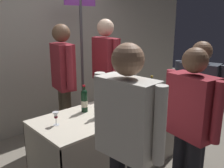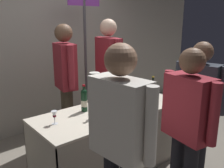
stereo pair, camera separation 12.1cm
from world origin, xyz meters
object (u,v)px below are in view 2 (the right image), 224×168
Objects in this scene: vendor_presenter at (66,76)px; booth_signpost at (85,46)px; display_bottle_0 at (84,100)px; taster_foreground_right at (187,121)px; tasting_table at (112,127)px; featured_wine_bottle at (125,91)px; wine_glass_near_vendor at (54,115)px; wine_glass_mid at (147,89)px; flower_vase at (121,99)px.

vendor_presenter is 0.74m from booth_signpost.
booth_signpost reaches higher than vendor_presenter.
vendor_presenter reaches higher than display_bottle_0.
vendor_presenter reaches higher than taster_foreground_right.
vendor_presenter is (-0.12, 0.83, 0.50)m from tasting_table.
featured_wine_bottle is 2.47× the size of wine_glass_near_vendor.
wine_glass_mid is 0.07× the size of booth_signpost.
vendor_presenter is at bearing 14.19° from taster_foreground_right.
taster_foreground_right is (0.31, -1.12, 0.03)m from display_bottle_0.
featured_wine_bottle is at bearing 2.18° from wine_glass_near_vendor.
booth_signpost is (-0.20, 1.13, 0.50)m from wine_glass_mid.
taster_foreground_right reaches higher than tasting_table.
wine_glass_near_vendor is (-0.42, -0.10, -0.04)m from display_bottle_0.
tasting_table is at bearing -3.96° from wine_glass_near_vendor.
display_bottle_0 is 0.78× the size of flower_vase.
wine_glass_near_vendor is 1.69m from booth_signpost.
featured_wine_bottle is at bearing 38.94° from flower_vase.
taster_foreground_right reaches higher than wine_glass_mid.
tasting_table is 0.78m from wine_glass_near_vendor.
flower_vase is 0.95m from vendor_presenter.
taster_foreground_right is at bearing 16.08° from vendor_presenter.
wine_glass_near_vendor is 1.25m from taster_foreground_right.
flower_vase is 0.23× the size of vendor_presenter.
taster_foreground_right is (-0.25, -1.06, 0.01)m from featured_wine_bottle.
tasting_table is 0.37m from flower_vase.
taster_foreground_right reaches higher than display_bottle_0.
featured_wine_bottle is 1.09m from taster_foreground_right.
flower_vase reaches higher than display_bottle_0.
booth_signpost reaches higher than wine_glass_mid.
flower_vase is at bearing -106.72° from booth_signpost.
wine_glass_near_vendor is 0.06× the size of booth_signpost.
display_bottle_0 is 0.20× the size of taster_foreground_right.
featured_wine_bottle is 1.08× the size of display_bottle_0.
featured_wine_bottle is 0.98m from wine_glass_near_vendor.
taster_foreground_right is at bearing -74.74° from display_bottle_0.
display_bottle_0 is 2.06× the size of wine_glass_mid.
taster_foreground_right is 0.71× the size of booth_signpost.
flower_vase is (0.77, -0.13, 0.03)m from wine_glass_near_vendor.
flower_vase is (-0.21, -0.17, -0.02)m from featured_wine_bottle.
booth_signpost reaches higher than wine_glass_near_vendor.
taster_foreground_right is (0.73, -1.02, 0.07)m from wine_glass_near_vendor.
wine_glass_mid is (1.34, 0.00, 0.01)m from wine_glass_near_vendor.
tasting_table is 1.52m from booth_signpost.
display_bottle_0 is at bearing 173.84° from wine_glass_mid.
vendor_presenter is at bearing 53.40° from wine_glass_near_vendor.
vendor_presenter is at bearing 134.12° from wine_glass_mid.
booth_signpost is (0.73, 1.03, 0.47)m from display_bottle_0.
display_bottle_0 is 0.93m from wine_glass_mid.
vendor_presenter is (-0.39, 0.75, 0.12)m from featured_wine_bottle.
featured_wine_bottle reaches higher than display_bottle_0.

